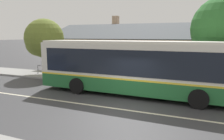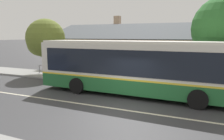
{
  "view_description": "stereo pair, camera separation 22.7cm",
  "coord_description": "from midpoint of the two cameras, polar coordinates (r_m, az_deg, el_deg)",
  "views": [
    {
      "loc": [
        3.58,
        -9.74,
        3.62
      ],
      "look_at": [
        -1.93,
        3.41,
        1.36
      ],
      "focal_mm": 35.0,
      "sensor_mm": 36.0,
      "label": 1
    },
    {
      "loc": [
        3.79,
        -9.65,
        3.62
      ],
      "look_at": [
        -1.93,
        3.41,
        1.36
      ],
      "focal_mm": 35.0,
      "sensor_mm": 36.0,
      "label": 2
    }
  ],
  "objects": [
    {
      "name": "street_tree_secondary",
      "position": [
        20.91,
        -17.87,
        7.59
      ],
      "size": [
        3.61,
        3.49,
        5.13
      ],
      "color": "#4C3828",
      "rests_on": "ground"
    },
    {
      "name": "lane_divider_stripe",
      "position": [
        10.98,
        1.85,
        -10.23
      ],
      "size": [
        60.0,
        0.16,
        0.01
      ],
      "primitive_type": "cube",
      "color": "beige",
      "rests_on": "ground"
    },
    {
      "name": "street_tree_primary",
      "position": [
        16.35,
        26.85,
        9.63
      ],
      "size": [
        4.24,
        4.24,
        6.21
      ],
      "color": "#4C3828",
      "rests_on": "ground"
    },
    {
      "name": "ground_plane",
      "position": [
        10.98,
        1.85,
        -10.25
      ],
      "size": [
        300.0,
        300.0,
        0.0
      ],
      "primitive_type": "plane",
      "color": "#38383A"
    },
    {
      "name": "sidewalk_far",
      "position": [
        16.51,
        9.32,
        -3.52
      ],
      "size": [
        60.0,
        3.0,
        0.15
      ],
      "primitive_type": "cube",
      "color": "gray",
      "rests_on": "ground"
    },
    {
      "name": "bench_by_building",
      "position": [
        18.9,
        -12.1,
        -0.5
      ],
      "size": [
        1.64,
        0.51,
        0.94
      ],
      "color": "brown",
      "rests_on": "sidewalk_far"
    },
    {
      "name": "bench_down_street",
      "position": [
        16.89,
        -2.24,
        -1.43
      ],
      "size": [
        1.59,
        0.51,
        0.94
      ],
      "color": "brown",
      "rests_on": "sidewalk_far"
    },
    {
      "name": "community_building",
      "position": [
        24.59,
        14.95,
        4.32
      ],
      "size": [
        25.89,
        10.88,
        5.99
      ],
      "color": "tan",
      "rests_on": "ground"
    },
    {
      "name": "bike_rack",
      "position": [
        20.94,
        -17.97,
        0.5
      ],
      "size": [
        1.16,
        0.06,
        0.78
      ],
      "color": "slate",
      "rests_on": "sidewalk_far"
    },
    {
      "name": "transit_bus",
      "position": [
        13.32,
        5.46,
        0.97
      ],
      "size": [
        12.3,
        2.95,
        3.3
      ],
      "color": "#236633",
      "rests_on": "ground"
    }
  ]
}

